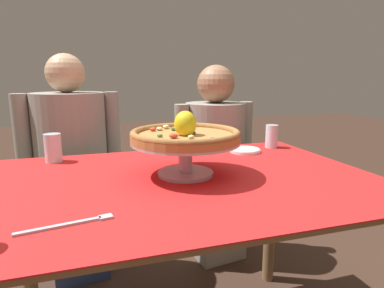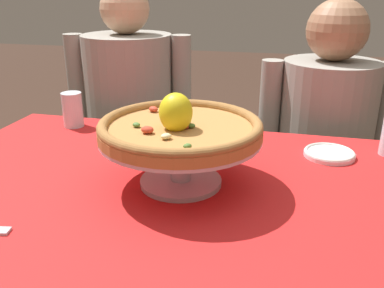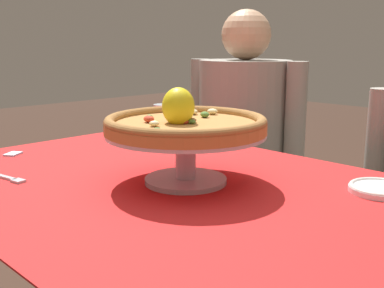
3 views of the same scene
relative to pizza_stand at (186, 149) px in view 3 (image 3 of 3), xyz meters
The scene contains 7 objects.
dining_table 0.19m from the pizza_stand, 121.39° to the right, with size 1.33×0.91×0.75m.
pizza_stand is the anchor object (origin of this frame).
pizza 0.06m from the pizza_stand, 123.23° to the right, with size 0.38×0.38×0.11m.
water_glass_back_left 0.57m from the pizza_stand, 144.23° to the left, with size 0.07×0.07×0.12m.
side_plate 0.45m from the pizza_stand, 35.62° to the left, with size 0.14×0.14×0.02m.
sugar_packet 0.60m from the pizza_stand, 163.38° to the right, with size 0.05×0.04×0.01m, color silver.
diner_left 0.88m from the pizza_stand, 119.77° to the left, with size 0.52×0.42×1.21m.
Camera 3 is at (0.80, -0.72, 1.08)m, focal length 44.14 mm.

